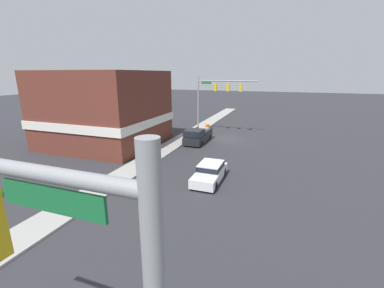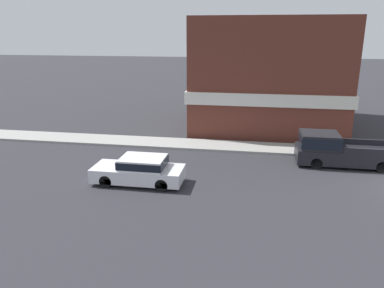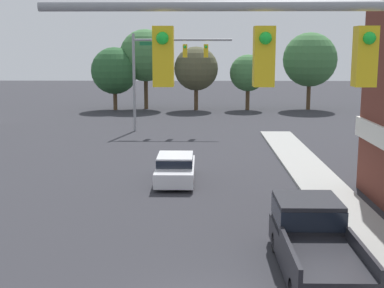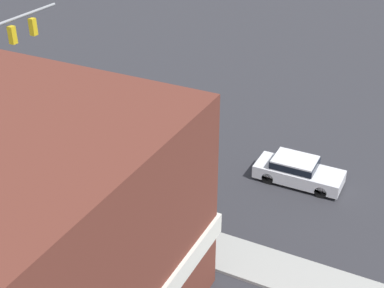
% 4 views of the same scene
% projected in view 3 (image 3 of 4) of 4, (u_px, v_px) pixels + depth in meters
% --- Properties ---
extents(near_signal_assembly, '(8.38, 0.49, 7.96)m').
position_uv_depth(near_signal_assembly, '(353.00, 96.00, 9.46)').
color(near_signal_assembly, gray).
rests_on(near_signal_assembly, ground).
extents(far_signal_assembly, '(8.01, 0.49, 7.90)m').
position_uv_depth(far_signal_assembly, '(166.00, 59.00, 42.94)').
color(far_signal_assembly, gray).
rests_on(far_signal_assembly, ground).
extents(car_lead, '(1.90, 4.75, 1.45)m').
position_uv_depth(car_lead, '(175.00, 167.00, 27.17)').
color(car_lead, black).
rests_on(car_lead, ground).
extents(pickup_truck_parked, '(2.14, 5.75, 1.92)m').
position_uv_depth(pickup_truck_parked, '(313.00, 238.00, 16.55)').
color(pickup_truck_parked, black).
rests_on(pickup_truck_parked, ground).
extents(backdrop_tree_left_far, '(5.11, 5.11, 6.87)m').
position_uv_depth(backdrop_tree_left_far, '(115.00, 71.00, 58.38)').
color(backdrop_tree_left_far, '#4C3823').
rests_on(backdrop_tree_left_far, ground).
extents(backdrop_tree_left_mid, '(5.74, 5.74, 8.83)m').
position_uv_depth(backdrop_tree_left_mid, '(145.00, 55.00, 59.17)').
color(backdrop_tree_left_mid, '#4C3823').
rests_on(backdrop_tree_left_mid, ground).
extents(backdrop_tree_center, '(4.78, 4.78, 6.93)m').
position_uv_depth(backdrop_tree_center, '(196.00, 69.00, 58.29)').
color(backdrop_tree_center, '#4C3823').
rests_on(backdrop_tree_center, ground).
extents(backdrop_tree_right_mid, '(4.02, 4.02, 6.07)m').
position_uv_depth(backdrop_tree_right_mid, '(248.00, 73.00, 58.56)').
color(backdrop_tree_right_mid, '#4C3823').
rests_on(backdrop_tree_right_mid, ground).
extents(backdrop_tree_right_far, '(5.93, 5.93, 8.47)m').
position_uv_depth(backdrop_tree_right_far, '(310.00, 60.00, 58.69)').
color(backdrop_tree_right_far, '#4C3823').
rests_on(backdrop_tree_right_far, ground).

